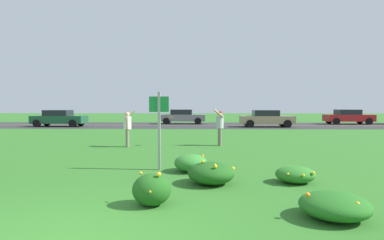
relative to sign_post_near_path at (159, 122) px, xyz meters
name	(u,v)px	position (x,y,z in m)	size (l,w,h in m)	color
ground_plane	(166,140)	(-0.69, 7.82, -1.36)	(120.00, 120.00, 0.00)	#2D6B23
highway_strip	(181,125)	(-0.69, 20.75, -1.35)	(120.00, 9.70, 0.01)	#2D2D30
highway_center_stripe	(181,125)	(-0.69, 20.75, -1.35)	(120.00, 0.16, 0.00)	yellow
daylily_clump_front_right	(335,205)	(3.38, -3.83, -1.15)	(1.13, 1.10, 0.44)	#23661E
daylily_clump_mid_right	(295,174)	(3.44, -1.44, -1.16)	(0.94, 0.85, 0.40)	#2D7526
daylily_clump_front_left	(211,173)	(1.43, -1.60, -1.10)	(1.11, 1.12, 0.57)	#1E5619
daylily_clump_front_center	(191,163)	(0.91, -0.20, -1.11)	(0.92, 0.96, 0.49)	#337F2D
daylily_clump_near_camera	(152,190)	(0.29, -3.26, -1.06)	(0.71, 0.66, 0.65)	#1E5619
sign_post_near_path	(159,122)	(0.00, 0.00, 0.00)	(0.56, 0.10, 2.23)	#93969B
person_thrower_white_shirt	(127,126)	(-2.08, 5.02, -0.43)	(0.50, 0.53, 1.64)	silver
person_catcher_red_cap_gray_shirt	(220,125)	(2.04, 5.59, -0.40)	(0.48, 0.53, 1.68)	#B2B2B7
frisbee_orange	(171,117)	(-0.20, 5.48, -0.04)	(0.25, 0.24, 0.11)	orange
car_dark_green_leftmost	(59,118)	(-11.29, 18.57, -0.62)	(4.50, 2.00, 1.45)	#194C2D
car_gray_center_left	(182,117)	(-0.72, 22.93, -0.62)	(4.50, 2.00, 1.45)	slate
car_tan_center_right	(266,118)	(6.78, 18.57, -0.62)	(4.50, 2.00, 1.45)	#937F60
car_red_rightmost	(348,117)	(15.71, 22.93, -0.62)	(4.50, 2.00, 1.45)	maroon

